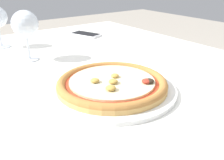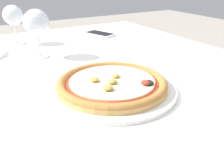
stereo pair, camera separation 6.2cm
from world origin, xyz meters
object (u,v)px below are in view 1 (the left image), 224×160
at_px(dining_table, 68,91).
at_px(wine_glass_far_left, 25,25).
at_px(pizza_plate, 112,85).
at_px(cell_phone, 86,34).

bearing_deg(dining_table, wine_glass_far_left, 120.41).
relative_size(dining_table, wine_glass_far_left, 6.81).
height_order(pizza_plate, wine_glass_far_left, wine_glass_far_left).
height_order(dining_table, cell_phone, cell_phone).
bearing_deg(dining_table, pizza_plate, -87.64).
bearing_deg(pizza_plate, wine_glass_far_left, 102.94).
bearing_deg(cell_phone, dining_table, -129.60).
distance_m(dining_table, pizza_plate, 0.26).
bearing_deg(cell_phone, wine_glass_far_left, -150.30).
xyz_separation_m(dining_table, wine_glass_far_left, (-0.07, 0.13, 0.21)).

